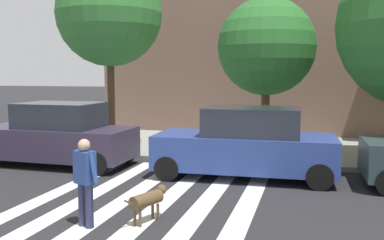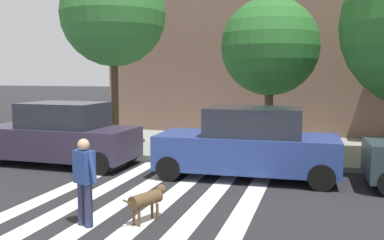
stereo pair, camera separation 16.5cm
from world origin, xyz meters
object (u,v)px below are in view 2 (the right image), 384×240
object	(u,v)px
pedestrian_dog_walker	(84,177)
dog_on_leash	(148,199)
street_tree_middle	(270,47)
parked_car_behind_first	(61,135)
parked_car_third_in_line	(248,144)
street_tree_nearest	(113,14)

from	to	relation	value
pedestrian_dog_walker	dog_on_leash	distance (m)	1.25
street_tree_middle	pedestrian_dog_walker	size ratio (longest dim) A/B	3.19
parked_car_behind_first	parked_car_third_in_line	xyz separation A→B (m)	(5.86, 0.00, 0.00)
street_tree_nearest	street_tree_middle	xyz separation A→B (m)	(5.49, 0.62, -1.23)
dog_on_leash	parked_car_third_in_line	bearing A→B (deg)	72.58
parked_car_third_in_line	street_tree_nearest	size ratio (longest dim) A/B	0.73
parked_car_behind_first	street_tree_middle	bearing A→B (deg)	28.72
pedestrian_dog_walker	street_tree_middle	bearing A→B (deg)	72.82
pedestrian_dog_walker	parked_car_behind_first	bearing A→B (deg)	128.09
parked_car_behind_first	pedestrian_dog_walker	xyz separation A→B (m)	(3.58, -4.57, 0.01)
parked_car_behind_first	street_tree_nearest	bearing A→B (deg)	78.91
parked_car_third_in_line	dog_on_leash	distance (m)	4.24
street_tree_nearest	parked_car_third_in_line	bearing A→B (deg)	-26.62
parked_car_third_in_line	street_tree_middle	world-z (taller)	street_tree_middle
parked_car_third_in_line	dog_on_leash	bearing A→B (deg)	-107.42
parked_car_behind_first	pedestrian_dog_walker	world-z (taller)	parked_car_behind_first
dog_on_leash	parked_car_behind_first	bearing A→B (deg)	138.83
parked_car_behind_first	dog_on_leash	distance (m)	6.13
street_tree_nearest	dog_on_leash	bearing A→B (deg)	-58.69
parked_car_third_in_line	street_tree_middle	size ratio (longest dim) A/B	0.94
parked_car_third_in_line	dog_on_leash	world-z (taller)	parked_car_third_in_line
parked_car_third_in_line	pedestrian_dog_walker	distance (m)	5.11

